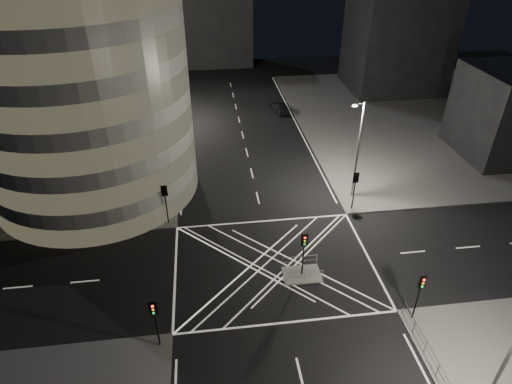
{
  "coord_description": "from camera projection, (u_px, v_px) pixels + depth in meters",
  "views": [
    {
      "loc": [
        -4.82,
        -25.82,
        24.02
      ],
      "look_at": [
        -0.64,
        6.49,
        3.0
      ],
      "focal_mm": 30.0,
      "sensor_mm": 36.0,
      "label": 1
    }
  ],
  "objects": [
    {
      "name": "sidewalk_far_left",
      "position": [
        15.0,
        140.0,
        54.39
      ],
      "size": [
        42.0,
        42.0,
        0.15
      ],
      "primitive_type": "cube",
      "color": "#585653",
      "rests_on": "ground"
    },
    {
      "name": "traffic_signal_island",
      "position": [
        304.0,
        247.0,
        32.45
      ],
      "size": [
        0.55,
        0.22,
        4.0
      ],
      "color": "black",
      "rests_on": "central_island"
    },
    {
      "name": "tree_b",
      "position": [
        150.0,
        141.0,
        43.95
      ],
      "size": [
        4.6,
        4.6,
        7.08
      ],
      "color": "black",
      "rests_on": "sidewalk_far_left"
    },
    {
      "name": "central_island",
      "position": [
        302.0,
        275.0,
        33.99
      ],
      "size": [
        3.0,
        2.0,
        0.15
      ],
      "primitive_type": "cube",
      "color": "slate",
      "rests_on": "ground"
    },
    {
      "name": "office_block_rear",
      "position": [
        78.0,
        23.0,
        61.64
      ],
      "size": [
        24.0,
        16.0,
        22.0
      ],
      "primitive_type": "cube",
      "color": "gray",
      "rests_on": "sidewalk_far_left"
    },
    {
      "name": "street_lamp_left_near",
      "position": [
        158.0,
        145.0,
        41.04
      ],
      "size": [
        1.25,
        0.25,
        10.0
      ],
      "color": "slate",
      "rests_on": "sidewalk_far_left"
    },
    {
      "name": "building_far_end",
      "position": [
        202.0,
        14.0,
        78.08
      ],
      "size": [
        18.0,
        8.0,
        18.0
      ],
      "primitive_type": "cube",
      "color": "black",
      "rests_on": "ground"
    },
    {
      "name": "ground",
      "position": [
        274.0,
        265.0,
        35.06
      ],
      "size": [
        120.0,
        120.0,
        0.0
      ],
      "primitive_type": "plane",
      "color": "black",
      "rests_on": "ground"
    },
    {
      "name": "traffic_signal_nr",
      "position": [
        420.0,
        289.0,
        28.77
      ],
      "size": [
        0.55,
        0.22,
        4.0
      ],
      "color": "black",
      "rests_on": "sidewalk_near_right"
    },
    {
      "name": "railing_island_south",
      "position": [
        305.0,
        277.0,
        32.9
      ],
      "size": [
        2.8,
        0.06,
        1.1
      ],
      "primitive_type": "cube",
      "color": "slate",
      "rests_on": "central_island"
    },
    {
      "name": "street_lamp_right_far",
      "position": [
        358.0,
        148.0,
        40.58
      ],
      "size": [
        1.25,
        0.25,
        10.0
      ],
      "color": "slate",
      "rests_on": "sidewalk_far_right"
    },
    {
      "name": "tree_a",
      "position": [
        146.0,
        174.0,
        39.17
      ],
      "size": [
        4.3,
        4.3,
        6.5
      ],
      "color": "black",
      "rests_on": "sidewalk_far_left"
    },
    {
      "name": "office_tower_curved",
      "position": [
        35.0,
        56.0,
        41.58
      ],
      "size": [
        30.0,
        29.0,
        27.2
      ],
      "color": "gray",
      "rests_on": "sidewalk_far_left"
    },
    {
      "name": "traffic_signal_fr",
      "position": [
        355.0,
        184.0,
        40.1
      ],
      "size": [
        0.55,
        0.22,
        4.0
      ],
      "color": "black",
      "rests_on": "sidewalk_far_right"
    },
    {
      "name": "sidewalk_far_right",
      "position": [
        444.0,
        117.0,
        60.65
      ],
      "size": [
        42.0,
        42.0,
        0.15
      ],
      "primitive_type": "cube",
      "color": "#585653",
      "rests_on": "ground"
    },
    {
      "name": "railing_near_right",
      "position": [
        445.0,
        382.0,
        25.45
      ],
      "size": [
        0.06,
        11.7,
        1.1
      ],
      "primitive_type": "cube",
      "color": "slate",
      "rests_on": "sidewalk_near_right"
    },
    {
      "name": "building_right_near",
      "position": [
        511.0,
        113.0,
        48.84
      ],
      "size": [
        10.0,
        10.0,
        10.0
      ],
      "primitive_type": "cube",
      "color": "black",
      "rests_on": "sidewalk_far_right"
    },
    {
      "name": "building_right_far",
      "position": [
        397.0,
        41.0,
        67.05
      ],
      "size": [
        14.0,
        12.0,
        15.0
      ],
      "primitive_type": "cube",
      "color": "black",
      "rests_on": "sidewalk_far_right"
    },
    {
      "name": "traffic_signal_nl",
      "position": [
        155.0,
        316.0,
        26.87
      ],
      "size": [
        0.55,
        0.22,
        4.0
      ],
      "color": "black",
      "rests_on": "sidewalk_near_left"
    },
    {
      "name": "tree_c",
      "position": [
        154.0,
        115.0,
        48.74
      ],
      "size": [
        4.35,
        4.35,
        7.33
      ],
      "color": "black",
      "rests_on": "sidewalk_far_left"
    },
    {
      "name": "street_lamp_right_near",
      "position": [
        508.0,
        355.0,
        21.41
      ],
      "size": [
        1.25,
        0.25,
        10.0
      ],
      "color": "slate",
      "rests_on": "sidewalk_near_right"
    },
    {
      "name": "street_lamp_left_far",
      "position": [
        167.0,
        84.0,
        56.04
      ],
      "size": [
        1.25,
        0.25,
        10.0
      ],
      "color": "slate",
      "rests_on": "sidewalk_far_left"
    },
    {
      "name": "traffic_signal_fl",
      "position": [
        165.0,
        197.0,
        38.2
      ],
      "size": [
        0.55,
        0.22,
        4.0
      ],
      "color": "black",
      "rests_on": "sidewalk_far_left"
    },
    {
      "name": "tree_d",
      "position": [
        157.0,
        97.0,
        53.78
      ],
      "size": [
        4.55,
        4.55,
        7.36
      ],
      "color": "black",
      "rests_on": "sidewalk_far_left"
    },
    {
      "name": "sedan",
      "position": [
        279.0,
        108.0,
        62.02
      ],
      "size": [
        2.3,
        4.34,
        1.36
      ],
      "primitive_type": "imported",
      "rotation": [
        0.0,
        0.0,
        3.36
      ],
      "color": "black",
      "rests_on": "ground"
    },
    {
      "name": "tree_e",
      "position": [
        161.0,
        85.0,
        59.0
      ],
      "size": [
        3.93,
        3.93,
        6.61
      ],
      "color": "black",
      "rests_on": "sidewalk_far_left"
    },
    {
      "name": "railing_island_north",
      "position": [
        300.0,
        261.0,
        34.4
      ],
      "size": [
        2.8,
        0.06,
        1.1
      ],
      "primitive_type": "cube",
      "color": "slate",
      "rests_on": "central_island"
    }
  ]
}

